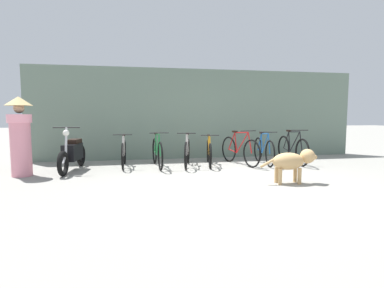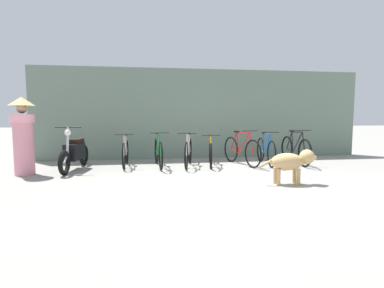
{
  "view_description": "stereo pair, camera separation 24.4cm",
  "coord_description": "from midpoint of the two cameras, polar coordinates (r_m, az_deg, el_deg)",
  "views": [
    {
      "loc": [
        -1.94,
        -5.54,
        1.29
      ],
      "look_at": [
        -0.7,
        1.13,
        0.65
      ],
      "focal_mm": 28.0,
      "sensor_mm": 36.0,
      "label": 1
    },
    {
      "loc": [
        -1.7,
        -5.59,
        1.29
      ],
      "look_at": [
        -0.7,
        1.13,
        0.65
      ],
      "focal_mm": 28.0,
      "sensor_mm": 36.0,
      "label": 2
    }
  ],
  "objects": [
    {
      "name": "person_in_robes",
      "position": [
        7.4,
        -28.68,
        1.84
      ],
      "size": [
        0.75,
        0.75,
        1.7
      ],
      "rotation": [
        0.0,
        0.0,
        2.55
      ],
      "color": "pink",
      "rests_on": "ground"
    },
    {
      "name": "stray_dog",
      "position": [
        5.99,
        19.59,
        -3.16
      ],
      "size": [
        1.14,
        0.37,
        0.66
      ],
      "rotation": [
        0.0,
        0.0,
        6.22
      ],
      "color": "tan",
      "rests_on": "ground"
    },
    {
      "name": "bicycle_4",
      "position": [
        8.0,
        10.22,
        -1.22
      ],
      "size": [
        0.56,
        1.74,
        0.92
      ],
      "rotation": [
        0.0,
        0.0,
        -1.32
      ],
      "color": "black",
      "rests_on": "ground"
    },
    {
      "name": "motorcycle",
      "position": [
        7.62,
        -20.6,
        -1.58
      ],
      "size": [
        0.58,
        1.91,
        1.05
      ],
      "rotation": [
        0.0,
        0.0,
        -1.67
      ],
      "color": "black",
      "rests_on": "ground"
    },
    {
      "name": "bicycle_5",
      "position": [
        8.2,
        14.7,
        -1.24
      ],
      "size": [
        0.46,
        1.68,
        0.89
      ],
      "rotation": [
        0.0,
        0.0,
        -1.68
      ],
      "color": "black",
      "rests_on": "ground"
    },
    {
      "name": "shop_wall_back",
      "position": [
        9.21,
        2.91,
        5.72
      ],
      "size": [
        9.99,
        0.2,
        2.69
      ],
      "color": "slate",
      "rests_on": "ground"
    },
    {
      "name": "bicycle_1",
      "position": [
        7.61,
        -5.51,
        -1.59
      ],
      "size": [
        0.46,
        1.78,
        0.9
      ],
      "rotation": [
        0.0,
        0.0,
        -1.51
      ],
      "color": "black",
      "rests_on": "ground"
    },
    {
      "name": "ground_plane",
      "position": [
        6.0,
        9.46,
        -7.12
      ],
      "size": [
        60.0,
        60.0,
        0.0
      ],
      "primitive_type": "plane",
      "color": "gray"
    },
    {
      "name": "bicycle_3",
      "position": [
        7.87,
        4.42,
        -1.61
      ],
      "size": [
        0.49,
        1.67,
        0.82
      ],
      "rotation": [
        0.0,
        0.0,
        -1.76
      ],
      "color": "black",
      "rests_on": "ground"
    },
    {
      "name": "bicycle_6",
      "position": [
        8.55,
        19.83,
        -1.03
      ],
      "size": [
        0.46,
        1.82,
        0.93
      ],
      "rotation": [
        0.0,
        0.0,
        -1.62
      ],
      "color": "black",
      "rests_on": "ground"
    },
    {
      "name": "bicycle_2",
      "position": [
        7.67,
        0.2,
        -1.56
      ],
      "size": [
        0.52,
        1.65,
        0.88
      ],
      "rotation": [
        0.0,
        0.0,
        -1.8
      ],
      "color": "black",
      "rests_on": "ground"
    },
    {
      "name": "bicycle_0",
      "position": [
        7.82,
        -11.7,
        -1.61
      ],
      "size": [
        0.46,
        1.61,
        0.85
      ],
      "rotation": [
        0.0,
        0.0,
        -1.58
      ],
      "color": "black",
      "rests_on": "ground"
    }
  ]
}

